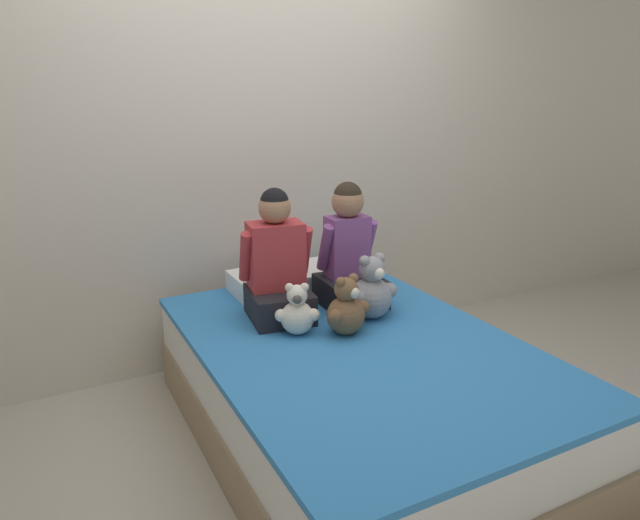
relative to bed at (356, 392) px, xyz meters
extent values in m
plane|color=#B2A899|center=(0.00, 0.00, -0.24)|extent=(14.00, 14.00, 0.00)
cube|color=beige|center=(0.00, 1.10, 1.01)|extent=(8.00, 0.06, 2.50)
cube|color=#997F60|center=(0.00, 0.00, -0.13)|extent=(1.32, 1.91, 0.24)
cube|color=silver|center=(0.00, 0.00, 0.11)|extent=(1.29, 1.87, 0.22)
cube|color=#337FC6|center=(0.00, 0.00, 0.23)|extent=(1.31, 1.89, 0.03)
cube|color=black|center=(-0.19, 0.41, 0.32)|extent=(0.32, 0.36, 0.14)
cube|color=#B23338|center=(-0.19, 0.45, 0.55)|extent=(0.28, 0.20, 0.32)
sphere|color=#9E7051|center=(-0.19, 0.45, 0.78)|extent=(0.15, 0.15, 0.15)
sphere|color=black|center=(-0.19, 0.45, 0.81)|extent=(0.14, 0.14, 0.14)
cylinder|color=#B23338|center=(-0.33, 0.47, 0.56)|extent=(0.07, 0.15, 0.26)
cylinder|color=#B23338|center=(-0.04, 0.43, 0.56)|extent=(0.07, 0.15, 0.26)
cube|color=black|center=(0.20, 0.41, 0.32)|extent=(0.31, 0.32, 0.14)
cube|color=#7F4789|center=(0.20, 0.45, 0.55)|extent=(0.21, 0.14, 0.31)
sphere|color=#9E7051|center=(0.20, 0.45, 0.78)|extent=(0.16, 0.16, 0.16)
sphere|color=#2D2319|center=(0.20, 0.45, 0.80)|extent=(0.14, 0.14, 0.14)
cylinder|color=#7F4789|center=(0.08, 0.46, 0.55)|extent=(0.06, 0.14, 0.25)
cylinder|color=#7F4789|center=(0.33, 0.45, 0.55)|extent=(0.06, 0.14, 0.25)
sphere|color=silver|center=(-0.19, 0.20, 0.32)|extent=(0.15, 0.15, 0.15)
sphere|color=silver|center=(-0.19, 0.20, 0.43)|extent=(0.09, 0.09, 0.09)
sphere|color=#4C4742|center=(-0.21, 0.17, 0.43)|extent=(0.04, 0.04, 0.04)
sphere|color=silver|center=(-0.22, 0.22, 0.47)|extent=(0.04, 0.04, 0.04)
sphere|color=silver|center=(-0.16, 0.19, 0.47)|extent=(0.04, 0.04, 0.04)
sphere|color=silver|center=(-0.27, 0.22, 0.34)|extent=(0.06, 0.06, 0.06)
sphere|color=silver|center=(-0.14, 0.16, 0.34)|extent=(0.06, 0.06, 0.06)
sphere|color=#939399|center=(0.20, 0.21, 0.35)|extent=(0.20, 0.20, 0.20)
sphere|color=#939399|center=(0.20, 0.21, 0.49)|extent=(0.12, 0.12, 0.12)
sphere|color=white|center=(0.21, 0.16, 0.49)|extent=(0.06, 0.06, 0.06)
sphere|color=#939399|center=(0.16, 0.21, 0.54)|extent=(0.05, 0.05, 0.05)
sphere|color=#939399|center=(0.25, 0.22, 0.54)|extent=(0.05, 0.05, 0.05)
sphere|color=#939399|center=(0.11, 0.18, 0.37)|extent=(0.08, 0.08, 0.08)
sphere|color=#939399|center=(0.30, 0.20, 0.37)|extent=(0.08, 0.08, 0.08)
sphere|color=brown|center=(0.00, 0.10, 0.34)|extent=(0.17, 0.17, 0.17)
sphere|color=brown|center=(0.00, 0.10, 0.46)|extent=(0.11, 0.11, 0.11)
sphere|color=beige|center=(0.02, 0.06, 0.46)|extent=(0.05, 0.05, 0.05)
sphere|color=brown|center=(-0.03, 0.10, 0.50)|extent=(0.05, 0.05, 0.05)
sphere|color=brown|center=(0.04, 0.11, 0.50)|extent=(0.05, 0.05, 0.05)
sphere|color=brown|center=(-0.07, 0.07, 0.36)|extent=(0.07, 0.07, 0.07)
sphere|color=brown|center=(0.09, 0.11, 0.36)|extent=(0.07, 0.07, 0.07)
cube|color=white|center=(0.00, 0.76, 0.30)|extent=(0.59, 0.32, 0.11)
camera|label=1|loc=(-1.20, -1.95, 1.32)|focal=32.00mm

